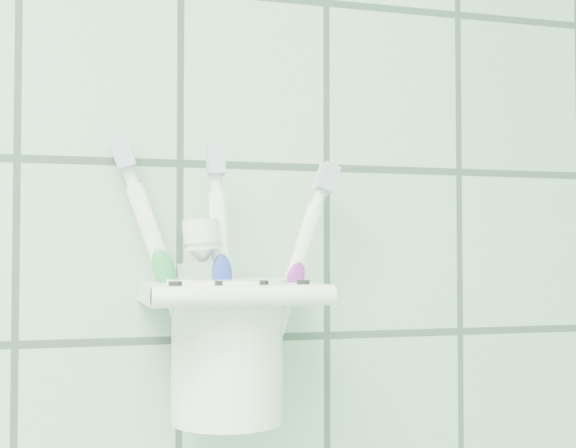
# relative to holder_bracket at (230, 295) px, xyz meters

# --- Properties ---
(holder_bracket) EXTENTS (0.13, 0.10, 0.04)m
(holder_bracket) POSITION_rel_holder_bracket_xyz_m (0.00, 0.00, 0.00)
(holder_bracket) COLOR white
(holder_bracket) RESTS_ON wall_back
(cup) EXTENTS (0.09, 0.09, 0.11)m
(cup) POSITION_rel_holder_bracket_xyz_m (-0.00, 0.00, -0.04)
(cup) COLOR white
(cup) RESTS_ON holder_bracket
(toothbrush_pink) EXTENTS (0.07, 0.03, 0.22)m
(toothbrush_pink) POSITION_rel_holder_bracket_xyz_m (-0.01, 0.02, 0.02)
(toothbrush_pink) COLOR white
(toothbrush_pink) RESTS_ON cup
(toothbrush_blue) EXTENTS (0.02, 0.04, 0.20)m
(toothbrush_blue) POSITION_rel_holder_bracket_xyz_m (-0.00, -0.02, 0.02)
(toothbrush_blue) COLOR white
(toothbrush_blue) RESTS_ON cup
(toothbrush_orange) EXTENTS (0.07, 0.03, 0.20)m
(toothbrush_orange) POSITION_rel_holder_bracket_xyz_m (0.02, -0.00, 0.02)
(toothbrush_orange) COLOR white
(toothbrush_orange) RESTS_ON cup
(toothpaste_tube) EXTENTS (0.05, 0.04, 0.15)m
(toothpaste_tube) POSITION_rel_holder_bracket_xyz_m (-0.01, -0.00, -0.00)
(toothpaste_tube) COLOR silver
(toothpaste_tube) RESTS_ON cup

